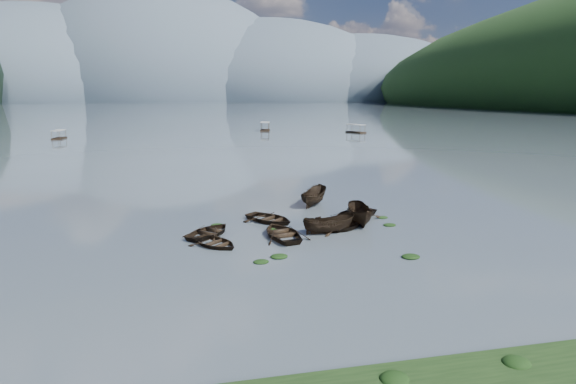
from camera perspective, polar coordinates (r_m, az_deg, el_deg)
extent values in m
plane|color=#4F5A63|center=(28.33, 4.93, -8.98)|extent=(2400.00, 2400.00, 0.00)
ellipsoid|color=#475666|center=(959.17, -27.29, 10.18)|extent=(520.00, 520.00, 280.00)
ellipsoid|color=#475666|center=(926.85, -15.09, 11.07)|extent=(520.00, 520.00, 340.00)
ellipsoid|color=#475666|center=(937.08, -2.55, 11.47)|extent=(520.00, 520.00, 260.00)
ellipsoid|color=#475666|center=(981.66, 8.09, 11.39)|extent=(520.00, 520.00, 220.00)
imported|color=black|center=(31.78, -9.26, -6.72)|extent=(4.57, 4.75, 0.80)
imported|color=black|center=(34.20, -9.90, -5.38)|extent=(5.01, 5.17, 0.87)
imported|color=black|center=(34.36, 5.17, -5.16)|extent=(4.26, 1.89, 1.60)
imported|color=black|center=(33.27, -0.72, -5.69)|extent=(4.10, 5.17, 0.97)
imported|color=black|center=(35.09, 6.11, -4.81)|extent=(4.47, 3.37, 0.87)
imported|color=black|center=(37.15, 9.15, -3.94)|extent=(2.53, 4.94, 1.82)
imported|color=black|center=(37.18, -2.38, -3.78)|extent=(5.32, 5.50, 0.93)
imported|color=black|center=(38.47, 8.32, -3.35)|extent=(6.21, 5.89, 1.05)
imported|color=black|center=(43.00, 3.24, -1.59)|extent=(4.08, 4.90, 1.82)
ellipsoid|color=black|center=(28.37, -3.43, -8.92)|extent=(0.99, 0.81, 0.22)
ellipsoid|color=black|center=(29.17, -1.13, -8.30)|extent=(1.14, 0.91, 0.25)
ellipsoid|color=black|center=(30.18, 15.32, -8.04)|extent=(1.21, 0.97, 0.26)
ellipsoid|color=black|center=(39.49, 7.89, -2.93)|extent=(1.02, 0.86, 0.23)
ellipsoid|color=black|center=(36.96, 12.78, -4.17)|extent=(1.04, 0.83, 0.22)
ellipsoid|color=black|center=(36.52, -9.01, -4.22)|extent=(0.98, 0.80, 0.21)
ellipsoid|color=black|center=(35.14, -1.82, -4.72)|extent=(0.87, 0.72, 0.18)
ellipsoid|color=black|center=(39.09, 11.90, -3.24)|extent=(0.95, 0.76, 0.21)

